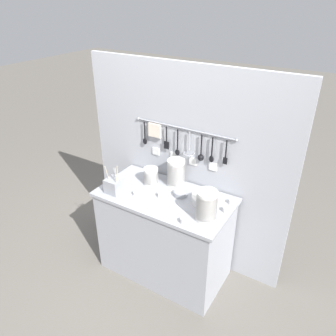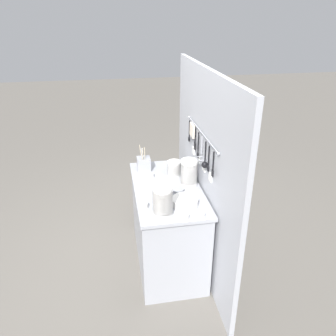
{
  "view_description": "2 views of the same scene",
  "coord_description": "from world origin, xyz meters",
  "px_view_note": "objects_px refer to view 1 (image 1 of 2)",
  "views": [
    {
      "loc": [
        1.23,
        -1.96,
        2.38
      ],
      "look_at": [
        0.04,
        -0.01,
        1.13
      ],
      "focal_mm": 35.0,
      "sensor_mm": 36.0,
      "label": 1
    },
    {
      "loc": [
        2.59,
        -0.45,
        2.3
      ],
      "look_at": [
        -0.02,
        0.01,
        1.02
      ],
      "focal_mm": 35.0,
      "sensor_mm": 36.0,
      "label": 2
    }
  ],
  "objects_px": {
    "cup_front_right": "(184,221)",
    "bowl_stack_tall_left": "(207,206)",
    "plate_stack": "(205,199)",
    "cup_beside_plates": "(232,202)",
    "steel_mixing_bowl": "(181,193)",
    "bowl_stack_nested_right": "(151,176)",
    "cutlery_caddy": "(114,185)",
    "cup_mid_row": "(160,195)",
    "cup_edge_near": "(226,210)",
    "bowl_stack_back_corner": "(176,173)",
    "cup_centre": "(136,193)"
  },
  "relations": [
    {
      "from": "cup_beside_plates",
      "to": "bowl_stack_nested_right",
      "type": "bearing_deg",
      "value": -173.79
    },
    {
      "from": "bowl_stack_nested_right",
      "to": "cup_edge_near",
      "type": "distance_m",
      "value": 0.74
    },
    {
      "from": "plate_stack",
      "to": "cutlery_caddy",
      "type": "bearing_deg",
      "value": -160.2
    },
    {
      "from": "steel_mixing_bowl",
      "to": "cup_centre",
      "type": "relative_size",
      "value": 2.49
    },
    {
      "from": "cup_beside_plates",
      "to": "bowl_stack_tall_left",
      "type": "bearing_deg",
      "value": -107.49
    },
    {
      "from": "bowl_stack_back_corner",
      "to": "cup_front_right",
      "type": "xyz_separation_m",
      "value": [
        0.32,
        -0.44,
        -0.1
      ]
    },
    {
      "from": "plate_stack",
      "to": "cup_front_right",
      "type": "height_order",
      "value": "plate_stack"
    },
    {
      "from": "steel_mixing_bowl",
      "to": "cup_edge_near",
      "type": "height_order",
      "value": "cup_edge_near"
    },
    {
      "from": "cup_front_right",
      "to": "bowl_stack_tall_left",
      "type": "bearing_deg",
      "value": 46.51
    },
    {
      "from": "bowl_stack_nested_right",
      "to": "bowl_stack_tall_left",
      "type": "relative_size",
      "value": 0.63
    },
    {
      "from": "bowl_stack_nested_right",
      "to": "cup_front_right",
      "type": "xyz_separation_m",
      "value": [
        0.52,
        -0.34,
        -0.06
      ]
    },
    {
      "from": "steel_mixing_bowl",
      "to": "cup_edge_near",
      "type": "distance_m",
      "value": 0.42
    },
    {
      "from": "bowl_stack_back_corner",
      "to": "plate_stack",
      "type": "height_order",
      "value": "bowl_stack_back_corner"
    },
    {
      "from": "bowl_stack_tall_left",
      "to": "cup_beside_plates",
      "type": "xyz_separation_m",
      "value": [
        0.09,
        0.29,
        -0.1
      ]
    },
    {
      "from": "bowl_stack_back_corner",
      "to": "steel_mixing_bowl",
      "type": "height_order",
      "value": "bowl_stack_back_corner"
    },
    {
      "from": "steel_mixing_bowl",
      "to": "bowl_stack_nested_right",
      "type": "bearing_deg",
      "value": 174.63
    },
    {
      "from": "steel_mixing_bowl",
      "to": "cup_front_right",
      "type": "xyz_separation_m",
      "value": [
        0.2,
        -0.31,
        0.0
      ]
    },
    {
      "from": "cutlery_caddy",
      "to": "cup_front_right",
      "type": "height_order",
      "value": "cutlery_caddy"
    },
    {
      "from": "bowl_stack_back_corner",
      "to": "cup_front_right",
      "type": "relative_size",
      "value": 5.21
    },
    {
      "from": "cup_beside_plates",
      "to": "cup_edge_near",
      "type": "height_order",
      "value": "same"
    },
    {
      "from": "cup_front_right",
      "to": "cup_edge_near",
      "type": "relative_size",
      "value": 1.0
    },
    {
      "from": "bowl_stack_tall_left",
      "to": "plate_stack",
      "type": "xyz_separation_m",
      "value": [
        -0.11,
        0.2,
        -0.09
      ]
    },
    {
      "from": "bowl_stack_back_corner",
      "to": "cup_centre",
      "type": "bearing_deg",
      "value": -121.84
    },
    {
      "from": "cup_beside_plates",
      "to": "cup_mid_row",
      "type": "bearing_deg",
      "value": -158.34
    },
    {
      "from": "plate_stack",
      "to": "cup_mid_row",
      "type": "height_order",
      "value": "plate_stack"
    },
    {
      "from": "plate_stack",
      "to": "steel_mixing_bowl",
      "type": "bearing_deg",
      "value": -175.17
    },
    {
      "from": "bowl_stack_tall_left",
      "to": "bowl_stack_back_corner",
      "type": "bearing_deg",
      "value": 144.69
    },
    {
      "from": "bowl_stack_tall_left",
      "to": "plate_stack",
      "type": "distance_m",
      "value": 0.25
    },
    {
      "from": "cup_edge_near",
      "to": "bowl_stack_tall_left",
      "type": "bearing_deg",
      "value": -119.51
    },
    {
      "from": "bowl_stack_nested_right",
      "to": "cup_beside_plates",
      "type": "relative_size",
      "value": 3.27
    },
    {
      "from": "bowl_stack_nested_right",
      "to": "bowl_stack_tall_left",
      "type": "distance_m",
      "value": 0.68
    },
    {
      "from": "bowl_stack_tall_left",
      "to": "cup_front_right",
      "type": "distance_m",
      "value": 0.2
    },
    {
      "from": "bowl_stack_tall_left",
      "to": "cutlery_caddy",
      "type": "distance_m",
      "value": 0.84
    },
    {
      "from": "cutlery_caddy",
      "to": "cup_beside_plates",
      "type": "bearing_deg",
      "value": 20.9
    },
    {
      "from": "bowl_stack_back_corner",
      "to": "cup_edge_near",
      "type": "bearing_deg",
      "value": -15.47
    },
    {
      "from": "cutlery_caddy",
      "to": "cup_centre",
      "type": "relative_size",
      "value": 5.43
    },
    {
      "from": "steel_mixing_bowl",
      "to": "cutlery_caddy",
      "type": "relative_size",
      "value": 0.46
    },
    {
      "from": "cup_centre",
      "to": "cup_mid_row",
      "type": "relative_size",
      "value": 1.0
    },
    {
      "from": "bowl_stack_tall_left",
      "to": "cup_beside_plates",
      "type": "height_order",
      "value": "bowl_stack_tall_left"
    },
    {
      "from": "cup_beside_plates",
      "to": "cup_edge_near",
      "type": "bearing_deg",
      "value": -89.43
    },
    {
      "from": "cup_front_right",
      "to": "cup_edge_near",
      "type": "height_order",
      "value": "same"
    },
    {
      "from": "cup_mid_row",
      "to": "cup_edge_near",
      "type": "relative_size",
      "value": 1.0
    },
    {
      "from": "cup_beside_plates",
      "to": "cup_edge_near",
      "type": "relative_size",
      "value": 1.0
    },
    {
      "from": "cup_centre",
      "to": "cup_mid_row",
      "type": "bearing_deg",
      "value": 24.19
    },
    {
      "from": "cup_beside_plates",
      "to": "cup_mid_row",
      "type": "relative_size",
      "value": 1.0
    },
    {
      "from": "cup_edge_near",
      "to": "cup_centre",
      "type": "bearing_deg",
      "value": -166.68
    },
    {
      "from": "plate_stack",
      "to": "steel_mixing_bowl",
      "type": "xyz_separation_m",
      "value": [
        -0.22,
        -0.02,
        -0.01
      ]
    },
    {
      "from": "cup_beside_plates",
      "to": "cup_front_right",
      "type": "distance_m",
      "value": 0.47
    },
    {
      "from": "bowl_stack_nested_right",
      "to": "cutlery_caddy",
      "type": "distance_m",
      "value": 0.34
    },
    {
      "from": "cutlery_caddy",
      "to": "bowl_stack_tall_left",
      "type": "bearing_deg",
      "value": 4.14
    }
  ]
}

